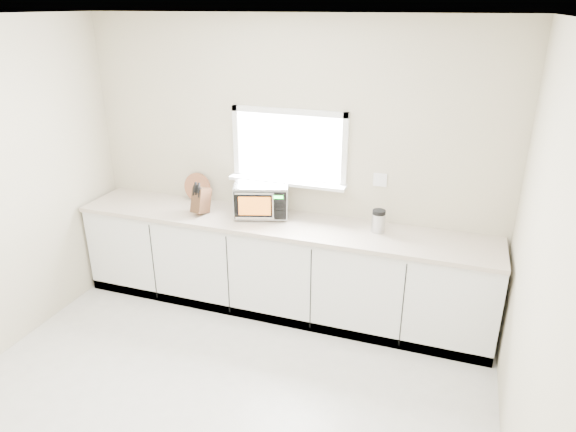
% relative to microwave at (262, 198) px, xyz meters
% --- Properties ---
extents(back_wall, '(4.00, 0.17, 2.70)m').
position_rel_microwave_xyz_m(back_wall, '(0.21, 0.20, 0.28)').
color(back_wall, '#B8AC92').
rests_on(back_wall, ground).
extents(cabinets, '(3.92, 0.60, 0.88)m').
position_rel_microwave_xyz_m(cabinets, '(0.21, -0.09, -0.65)').
color(cabinets, silver).
rests_on(cabinets, ground).
extents(countertop, '(3.92, 0.64, 0.04)m').
position_rel_microwave_xyz_m(countertop, '(0.21, -0.10, -0.19)').
color(countertop, beige).
rests_on(countertop, cabinets).
extents(microwave, '(0.58, 0.51, 0.32)m').
position_rel_microwave_xyz_m(microwave, '(0.00, 0.00, 0.00)').
color(microwave, black).
rests_on(microwave, countertop).
extents(knife_block, '(0.14, 0.24, 0.33)m').
position_rel_microwave_xyz_m(knife_block, '(-0.55, -0.16, -0.03)').
color(knife_block, '#4C2E1B').
rests_on(knife_block, countertop).
extents(cutting_board, '(0.29, 0.07, 0.28)m').
position_rel_microwave_xyz_m(cutting_board, '(-0.75, 0.15, -0.02)').
color(cutting_board, '#A25E3F').
rests_on(cutting_board, countertop).
extents(coffee_grinder, '(0.12, 0.12, 0.20)m').
position_rel_microwave_xyz_m(coffee_grinder, '(1.10, -0.03, -0.06)').
color(coffee_grinder, '#ADB0B5').
rests_on(coffee_grinder, countertop).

